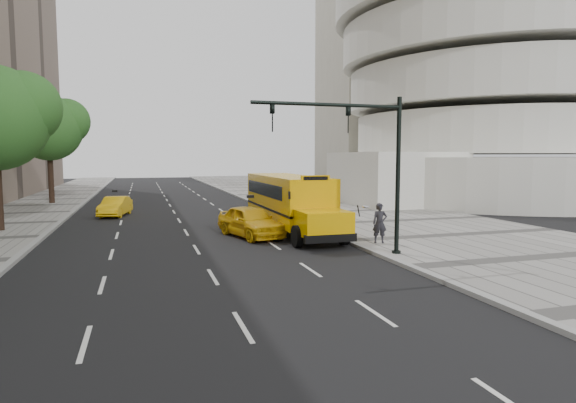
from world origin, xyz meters
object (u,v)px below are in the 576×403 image
object	(u,v)px
tree_c	(50,127)
pedestrian	(380,223)
taxi_far	(115,206)
school_bus	(289,198)
taxi_near	(251,221)
traffic_signal	(366,156)

from	to	relation	value
tree_c	pedestrian	size ratio (longest dim) A/B	5.05
tree_c	pedestrian	distance (m)	31.08
tree_c	taxi_far	xyz separation A→B (m)	(5.42, -9.86, -5.81)
school_bus	pedestrian	size ratio (longest dim) A/B	6.37
tree_c	taxi_far	distance (m)	12.66
tree_c	pedestrian	bearing A→B (deg)	-55.27
school_bus	taxi_far	size ratio (longest dim) A/B	2.88
taxi_near	traffic_signal	world-z (taller)	traffic_signal
tree_c	taxi_far	size ratio (longest dim) A/B	2.28
taxi_near	traffic_signal	bearing A→B (deg)	-79.21
school_bus	traffic_signal	distance (m)	8.34
tree_c	taxi_near	xyz separation A→B (m)	(12.40, -20.95, -5.68)
taxi_far	pedestrian	xyz separation A→B (m)	(12.01, -15.30, 0.40)
school_bus	taxi_far	distance (m)	13.53
pedestrian	traffic_signal	size ratio (longest dim) A/B	0.28
school_bus	pedestrian	xyz separation A→B (m)	(2.54, -5.71, -0.71)
taxi_far	pedestrian	world-z (taller)	pedestrian
pedestrian	traffic_signal	xyz separation A→B (m)	(-1.85, -2.28, 3.03)
taxi_near	school_bus	bearing A→B (deg)	15.62
pedestrian	school_bus	bearing A→B (deg)	128.17
taxi_near	traffic_signal	distance (m)	7.94
taxi_near	pedestrian	world-z (taller)	pedestrian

